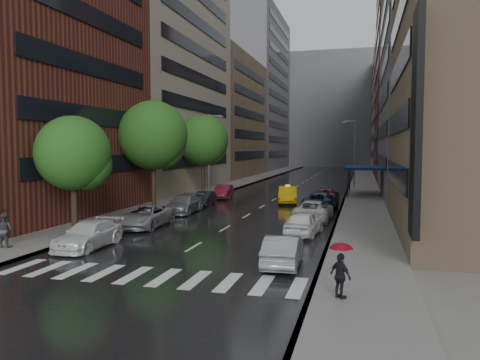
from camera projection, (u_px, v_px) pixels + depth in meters
ground at (164, 265)px, 21.70m from camera, size 220.00×220.00×0.00m
road at (301, 184)px, 69.94m from camera, size 14.00×140.00×0.01m
sidewalk_left at (243, 182)px, 72.22m from camera, size 4.00×140.00×0.15m
sidewalk_right at (363, 184)px, 67.66m from camera, size 4.00×140.00×0.15m
crosswalk at (149, 276)px, 19.72m from camera, size 13.15×2.80×0.01m
buildings_left at (222, 87)px, 81.11m from camera, size 8.00×108.00×38.00m
buildings_right at (405, 85)px, 71.57m from camera, size 8.05×109.10×36.00m
building_far at (332, 111)px, 134.44m from camera, size 40.00×14.00×32.00m
tree_near at (73, 153)px, 29.08m from camera, size 4.65×4.65×7.41m
tree_mid at (153, 135)px, 40.14m from camera, size 5.93×5.93×9.45m
tree_far at (203, 140)px, 52.62m from camera, size 5.71×5.71×9.10m
taxi at (288, 195)px, 45.59m from camera, size 2.43×5.15×1.63m
parked_cars_left at (170, 209)px, 35.93m from camera, size 2.66×30.05×1.52m
parked_cars_right at (316, 208)px, 36.43m from camera, size 2.99×30.37×1.58m
ped_black_umbrella at (4, 224)px, 24.75m from camera, size 0.96×0.98×2.09m
ped_red_umbrella at (341, 265)px, 16.31m from camera, size 0.96×0.92×2.01m
street_lamp_left at (210, 152)px, 52.26m from camera, size 1.74×0.22×9.00m
street_lamp_right at (354, 151)px, 62.82m from camera, size 1.74×0.22×9.00m
awning at (364, 168)px, 52.98m from camera, size 4.00×8.00×3.12m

